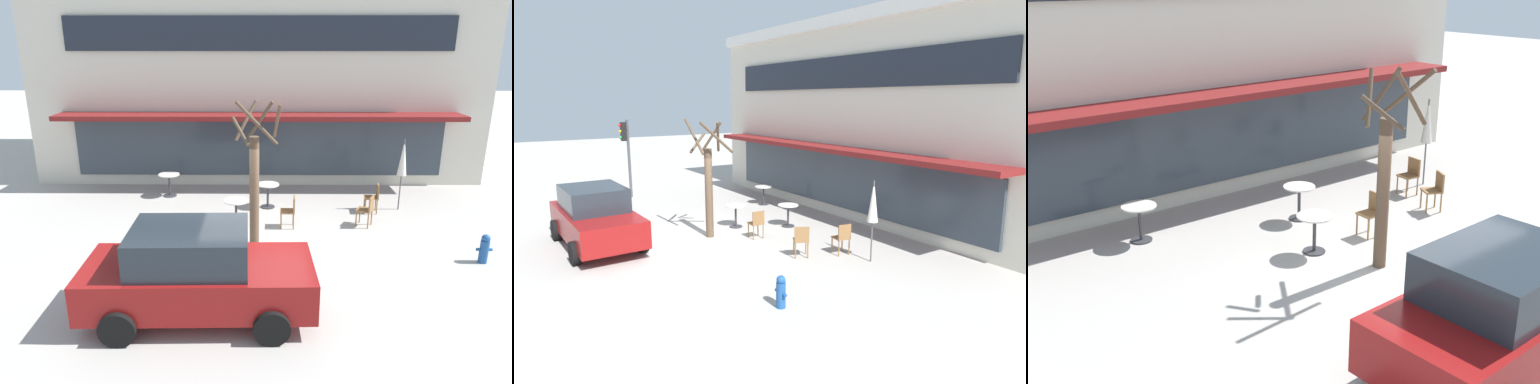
{
  "view_description": "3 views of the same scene",
  "coord_description": "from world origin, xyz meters",
  "views": [
    {
      "loc": [
        0.04,
        -9.81,
        4.91
      ],
      "look_at": [
        -0.08,
        2.3,
        0.93
      ],
      "focal_mm": 32.0,
      "sensor_mm": 36.0,
      "label": 1
    },
    {
      "loc": [
        12.52,
        -5.13,
        4.25
      ],
      "look_at": [
        -0.18,
        3.19,
        1.17
      ],
      "focal_mm": 32.0,
      "sensor_mm": 36.0,
      "label": 2
    },
    {
      "loc": [
        -8.25,
        -6.41,
        5.18
      ],
      "look_at": [
        -0.46,
        3.23,
        0.89
      ],
      "focal_mm": 45.0,
      "sensor_mm": 36.0,
      "label": 3
    }
  ],
  "objects": [
    {
      "name": "ground_plane",
      "position": [
        0.0,
        0.0,
        0.0
      ],
      "size": [
        80.0,
        80.0,
        0.0
      ],
      "primitive_type": "plane",
      "color": "#ADA8A0"
    },
    {
      "name": "building_facade",
      "position": [
        0.0,
        9.96,
        3.6
      ],
      "size": [
        16.04,
        9.1,
        7.21
      ],
      "color": "beige",
      "rests_on": "ground"
    },
    {
      "name": "cafe_table_near_wall",
      "position": [
        0.28,
        3.62,
        0.52
      ],
      "size": [
        0.7,
        0.7,
        0.76
      ],
      "color": "#333338",
      "rests_on": "ground"
    },
    {
      "name": "cafe_table_streetside",
      "position": [
        -2.99,
        4.7,
        0.52
      ],
      "size": [
        0.7,
        0.7,
        0.76
      ],
      "color": "#333338",
      "rests_on": "ground"
    },
    {
      "name": "cafe_table_by_tree",
      "position": [
        -0.63,
        2.09,
        0.52
      ],
      "size": [
        0.7,
        0.7,
        0.76
      ],
      "color": "#333338",
      "rests_on": "ground"
    },
    {
      "name": "patio_umbrella_green_folded",
      "position": [
        4.31,
        3.47,
        1.63
      ],
      "size": [
        0.28,
        0.28,
        2.2
      ],
      "color": "#4C4C51",
      "rests_on": "ground"
    },
    {
      "name": "cafe_chair_0",
      "position": [
        0.87,
        2.01,
        0.53
      ],
      "size": [
        0.42,
        0.42,
        0.89
      ],
      "color": "olive",
      "rests_on": "ground"
    },
    {
      "name": "cafe_chair_1",
      "position": [
        3.46,
        3.2,
        0.53
      ],
      "size": [
        0.45,
        0.45,
        0.89
      ],
      "color": "olive",
      "rests_on": "ground"
    },
    {
      "name": "cafe_chair_2",
      "position": [
        3.02,
        2.11,
        0.53
      ],
      "size": [
        0.54,
        0.54,
        0.89
      ],
      "color": "olive",
      "rests_on": "ground"
    },
    {
      "name": "parked_sedan",
      "position": [
        -1.12,
        -2.32,
        0.88
      ],
      "size": [
        4.24,
        2.1,
        1.76
      ],
      "color": "maroon",
      "rests_on": "ground"
    },
    {
      "name": "street_tree",
      "position": [
        -0.09,
        0.86,
        1.72
      ],
      "size": [
        1.18,
        1.18,
        3.69
      ],
      "color": "brown",
      "rests_on": "ground"
    },
    {
      "name": "traffic_light_pole",
      "position": [
        -7.46,
        0.47,
        2.3
      ],
      "size": [
        0.26,
        0.44,
        3.4
      ],
      "color": "#47474C",
      "rests_on": "ground"
    },
    {
      "name": "fire_hydrant",
      "position": [
        5.26,
        -0.11,
        0.35
      ],
      "size": [
        0.36,
        0.2,
        0.71
      ],
      "color": "#1E4C8C",
      "rests_on": "ground"
    }
  ]
}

